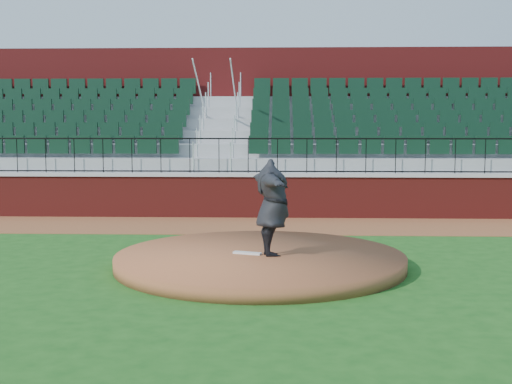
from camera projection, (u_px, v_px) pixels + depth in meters
ground at (253, 269)px, 12.53m from camera, size 90.00×90.00×0.00m
warning_track at (261, 225)px, 17.90m from camera, size 34.00×3.20×0.01m
field_wall at (263, 197)px, 19.43m from camera, size 34.00×0.35×1.20m
wall_cap at (263, 175)px, 19.37m from camera, size 34.00×0.45×0.10m
wall_railing at (263, 156)px, 19.31m from camera, size 34.00×0.05×1.00m
seating_stands at (265, 137)px, 21.97m from camera, size 34.00×5.10×4.60m
concourse_wall at (267, 123)px, 24.71m from camera, size 34.00×0.50×5.50m
pitchers_mound at (260, 260)px, 12.70m from camera, size 5.51×5.51×0.25m
pitching_rubber at (247, 253)px, 12.66m from camera, size 0.56×0.30×0.04m
pitcher at (272, 208)px, 12.41m from camera, size 1.10×2.32×1.82m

